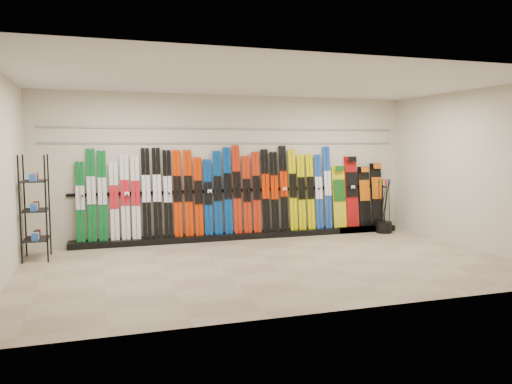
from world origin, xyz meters
name	(u,v)px	position (x,y,z in m)	size (l,w,h in m)	color
floor	(271,263)	(0.00, 0.00, 0.00)	(8.00, 8.00, 0.00)	gray
back_wall	(232,167)	(0.00, 2.50, 1.50)	(8.00, 8.00, 0.00)	beige
left_wall	(1,178)	(-4.00, 0.00, 1.50)	(5.00, 5.00, 0.00)	beige
right_wall	(472,170)	(4.00, 0.00, 1.50)	(5.00, 5.00, 0.00)	beige
ceiling	(272,80)	(0.00, 0.00, 3.00)	(8.00, 8.00, 0.00)	silver
ski_rack_base	(245,235)	(0.22, 2.28, 0.06)	(8.00, 0.40, 0.12)	black
skis	(214,193)	(-0.43, 2.33, 0.97)	(5.37, 0.24, 1.83)	#085B20
snowboards	(357,194)	(2.91, 2.35, 0.84)	(1.26, 0.24, 1.58)	gold
accessory_rack	(35,207)	(-3.75, 1.53, 0.90)	(0.40, 0.60, 1.80)	black
pole_bin	(384,227)	(3.37, 1.95, 0.12)	(0.35, 0.35, 0.25)	black
ski_poles	(384,206)	(3.36, 1.96, 0.61)	(0.36, 0.24, 1.18)	black
slatwall_rail_0	(232,143)	(0.00, 2.48, 2.00)	(7.60, 0.02, 0.03)	gray
slatwall_rail_1	(232,129)	(0.00, 2.48, 2.30)	(7.60, 0.02, 0.03)	gray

